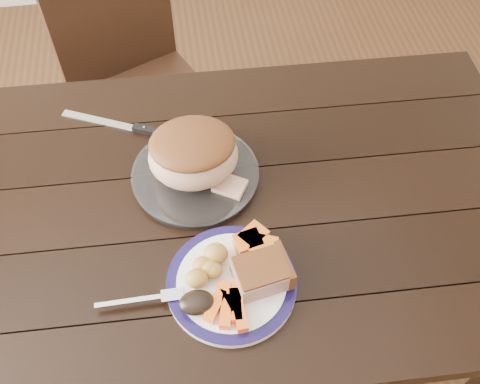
{
  "coord_description": "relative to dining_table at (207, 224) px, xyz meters",
  "views": [
    {
      "loc": [
        -0.02,
        -0.72,
        1.76
      ],
      "look_at": [
        0.08,
        -0.02,
        0.8
      ],
      "focal_mm": 40.0,
      "sensor_mm": 36.0,
      "label": 1
    }
  ],
  "objects": [
    {
      "name": "ground",
      "position": [
        0.0,
        0.0,
        -0.66
      ],
      "size": [
        4.0,
        4.0,
        0.0
      ],
      "primitive_type": "plane",
      "color": "#472B16",
      "rests_on": "ground"
    },
    {
      "name": "dining_table",
      "position": [
        0.0,
        0.0,
        0.0
      ],
      "size": [
        1.63,
        0.95,
        0.75
      ],
      "rotation": [
        0.0,
        0.0,
        -0.03
      ],
      "color": "black",
      "rests_on": "ground"
    },
    {
      "name": "chair_far",
      "position": [
        -0.18,
        0.73,
        -0.13
      ],
      "size": [
        0.56,
        0.57,
        0.93
      ],
      "rotation": [
        0.0,
        0.0,
        3.57
      ],
      "color": "black",
      "rests_on": "ground"
    },
    {
      "name": "dinner_plate",
      "position": [
        0.03,
        -0.22,
        0.1
      ],
      "size": [
        0.27,
        0.27,
        0.02
      ],
      "primitive_type": "cylinder",
      "color": "white",
      "rests_on": "dining_table"
    },
    {
      "name": "plate_rim",
      "position": [
        0.03,
        -0.22,
        0.11
      ],
      "size": [
        0.27,
        0.27,
        0.02
      ],
      "primitive_type": "torus",
      "color": "#110B38",
      "rests_on": "dinner_plate"
    },
    {
      "name": "serving_platter",
      "position": [
        -0.01,
        0.07,
        0.1
      ],
      "size": [
        0.29,
        0.29,
        0.02
      ],
      "primitive_type": "cylinder",
      "color": "white",
      "rests_on": "dining_table"
    },
    {
      "name": "pork_slice",
      "position": [
        0.09,
        -0.22,
        0.14
      ],
      "size": [
        0.12,
        0.1,
        0.05
      ],
      "primitive_type": "cube",
      "rotation": [
        0.0,
        0.0,
        0.18
      ],
      "color": "#A67265",
      "rests_on": "dinner_plate"
    },
    {
      "name": "roasted_potatoes",
      "position": [
        -0.01,
        -0.19,
        0.13
      ],
      "size": [
        0.09,
        0.09,
        0.04
      ],
      "color": "gold",
      "rests_on": "dinner_plate"
    },
    {
      "name": "carrot_batons",
      "position": [
        0.02,
        -0.28,
        0.12
      ],
      "size": [
        0.09,
        0.12,
        0.02
      ],
      "color": "#F25B14",
      "rests_on": "dinner_plate"
    },
    {
      "name": "pumpkin_wedges",
      "position": [
        0.09,
        -0.15,
        0.13
      ],
      "size": [
        0.1,
        0.09,
        0.04
      ],
      "color": "orange",
      "rests_on": "dinner_plate"
    },
    {
      "name": "dark_mushroom",
      "position": [
        -0.04,
        -0.26,
        0.13
      ],
      "size": [
        0.07,
        0.05,
        0.03
      ],
      "primitive_type": "ellipsoid",
      "color": "black",
      "rests_on": "dinner_plate"
    },
    {
      "name": "fork",
      "position": [
        -0.14,
        -0.23,
        0.11
      ],
      "size": [
        0.18,
        0.03,
        0.0
      ],
      "rotation": [
        0.0,
        0.0,
        0.01
      ],
      "color": "silver",
      "rests_on": "dinner_plate"
    },
    {
      "name": "roast_joint",
      "position": [
        -0.01,
        0.07,
        0.18
      ],
      "size": [
        0.21,
        0.18,
        0.13
      ],
      "primitive_type": "ellipsoid",
      "color": "tan",
      "rests_on": "serving_platter"
    },
    {
      "name": "cut_slice",
      "position": [
        0.06,
        0.02,
        0.12
      ],
      "size": [
        0.09,
        0.08,
        0.02
      ],
      "primitive_type": "cube",
      "rotation": [
        0.0,
        0.0,
        -0.54
      ],
      "color": "tan",
      "rests_on": "serving_platter"
    },
    {
      "name": "carving_knife",
      "position": [
        -0.14,
        0.25,
        0.1
      ],
      "size": [
        0.3,
        0.15,
        0.01
      ],
      "rotation": [
        0.0,
        0.0,
        -0.43
      ],
      "color": "silver",
      "rests_on": "dining_table"
    }
  ]
}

